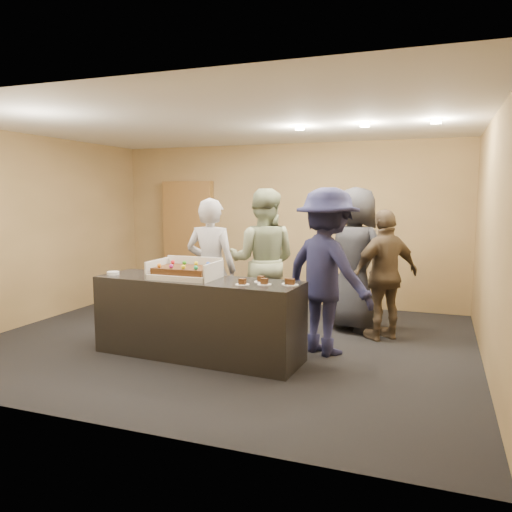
% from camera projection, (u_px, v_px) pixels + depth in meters
% --- Properties ---
extents(room, '(6.04, 6.00, 2.70)m').
position_uv_depth(room, '(226.00, 235.00, 6.18)').
color(room, black).
rests_on(room, ground).
extents(serving_counter, '(2.44, 0.84, 0.90)m').
position_uv_depth(serving_counter, '(198.00, 318.00, 5.70)').
color(serving_counter, black).
rests_on(serving_counter, floor).
extents(storage_cabinet, '(0.95, 0.15, 2.09)m').
position_uv_depth(storage_cabinet, '(189.00, 239.00, 9.08)').
color(storage_cabinet, brown).
rests_on(storage_cabinet, floor).
extents(cake_box, '(0.74, 0.51, 0.22)m').
position_uv_depth(cake_box, '(186.00, 274.00, 5.72)').
color(cake_box, white).
rests_on(cake_box, serving_counter).
extents(sheet_cake, '(0.64, 0.44, 0.12)m').
position_uv_depth(sheet_cake, '(185.00, 270.00, 5.68)').
color(sheet_cake, '#3D210E').
rests_on(sheet_cake, cake_box).
extents(plate_stack, '(0.15, 0.15, 0.04)m').
position_uv_depth(plate_stack, '(113.00, 273.00, 5.95)').
color(plate_stack, white).
rests_on(plate_stack, serving_counter).
extents(slice_a, '(0.15, 0.15, 0.07)m').
position_uv_depth(slice_a, '(242.00, 283.00, 5.27)').
color(slice_a, white).
rests_on(slice_a, serving_counter).
extents(slice_b, '(0.15, 0.15, 0.07)m').
position_uv_depth(slice_b, '(261.00, 280.00, 5.43)').
color(slice_b, white).
rests_on(slice_b, serving_counter).
extents(slice_c, '(0.15, 0.15, 0.07)m').
position_uv_depth(slice_c, '(264.00, 283.00, 5.27)').
color(slice_c, white).
rests_on(slice_c, serving_counter).
extents(slice_d, '(0.15, 0.15, 0.07)m').
position_uv_depth(slice_d, '(289.00, 282.00, 5.29)').
color(slice_d, white).
rests_on(slice_d, serving_counter).
extents(slice_e, '(0.15, 0.15, 0.07)m').
position_uv_depth(slice_e, '(291.00, 283.00, 5.24)').
color(slice_e, white).
rests_on(slice_e, serving_counter).
extents(person_server_grey, '(0.68, 0.46, 1.81)m').
position_uv_depth(person_server_grey, '(211.00, 269.00, 6.34)').
color(person_server_grey, '#AEADB3').
rests_on(person_server_grey, floor).
extents(person_sage_man, '(1.04, 0.87, 1.93)m').
position_uv_depth(person_sage_man, '(263.00, 261.00, 6.70)').
color(person_sage_man, gray).
rests_on(person_sage_man, floor).
extents(person_navy_man, '(1.44, 1.25, 1.93)m').
position_uv_depth(person_navy_man, '(327.00, 272.00, 5.76)').
color(person_navy_man, '#1B1D3F').
rests_on(person_navy_man, floor).
extents(person_brown_extra, '(0.99, 0.97, 1.67)m').
position_uv_depth(person_brown_extra, '(385.00, 275.00, 6.35)').
color(person_brown_extra, brown).
rests_on(person_brown_extra, floor).
extents(person_dark_suit, '(1.14, 1.02, 1.95)m').
position_uv_depth(person_dark_suit, '(355.00, 259.00, 6.77)').
color(person_dark_suit, '#27282D').
rests_on(person_dark_suit, floor).
extents(ceiling_spotlights, '(1.72, 0.12, 0.03)m').
position_uv_depth(ceiling_spotlights, '(365.00, 125.00, 5.94)').
color(ceiling_spotlights, '#FFEAC6').
rests_on(ceiling_spotlights, ceiling).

